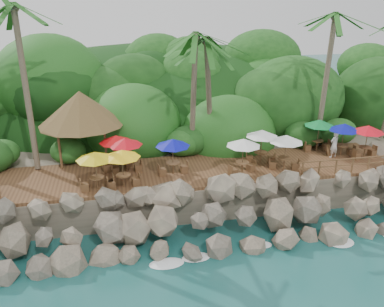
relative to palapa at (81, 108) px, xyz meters
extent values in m
plane|color=#19514F|center=(6.63, -9.23, -5.79)|extent=(140.00, 140.00, 0.00)
cube|color=gray|center=(6.63, 6.77, -4.74)|extent=(32.00, 25.20, 2.10)
ellipsoid|color=#143811|center=(6.63, 14.27, -5.79)|extent=(44.80, 28.00, 15.40)
cube|color=brown|center=(6.63, -3.23, -3.59)|extent=(26.00, 5.00, 0.20)
ellipsoid|color=white|center=(-2.37, -8.93, -5.76)|extent=(1.20, 0.80, 0.06)
ellipsoid|color=white|center=(0.63, -8.93, -5.76)|extent=(1.20, 0.80, 0.06)
ellipsoid|color=white|center=(3.63, -8.93, -5.76)|extent=(1.20, 0.80, 0.06)
ellipsoid|color=white|center=(6.63, -8.93, -5.76)|extent=(1.20, 0.80, 0.06)
ellipsoid|color=white|center=(9.63, -8.93, -5.76)|extent=(1.20, 0.80, 0.06)
ellipsoid|color=white|center=(12.63, -8.93, -5.76)|extent=(1.20, 0.80, 0.06)
ellipsoid|color=white|center=(15.63, -8.93, -5.76)|extent=(1.20, 0.80, 0.06)
cylinder|color=brown|center=(-2.99, -0.62, 1.40)|extent=(0.62, 1.67, 9.75)
ellipsoid|color=#23601E|center=(-2.99, -0.62, 6.30)|extent=(6.00, 6.00, 2.40)
cylinder|color=brown|center=(7.27, -0.55, 0.53)|extent=(0.72, 0.75, 8.05)
ellipsoid|color=#23601E|center=(7.27, -0.55, 4.55)|extent=(6.00, 6.00, 2.40)
cylinder|color=brown|center=(8.41, -0.14, 0.38)|extent=(1.07, 1.01, 7.74)
ellipsoid|color=#23601E|center=(8.41, -0.14, 4.25)|extent=(6.00, 6.00, 2.40)
cylinder|color=brown|center=(16.73, -0.38, 1.07)|extent=(1.18, 1.34, 9.11)
ellipsoid|color=#23601E|center=(16.73, -0.38, 5.63)|extent=(6.00, 6.00, 2.40)
cylinder|color=brown|center=(-1.40, -1.40, -2.29)|extent=(0.16, 0.16, 2.40)
cylinder|color=brown|center=(1.40, -1.40, -2.29)|extent=(0.16, 0.16, 2.40)
cylinder|color=brown|center=(-1.40, 1.40, -2.29)|extent=(0.16, 0.16, 2.40)
cylinder|color=brown|center=(1.40, 1.40, -2.29)|extent=(0.16, 0.16, 2.40)
cone|color=brown|center=(0.00, 0.00, 0.01)|extent=(5.52, 5.52, 2.20)
cylinder|color=brown|center=(15.94, -1.63, -3.12)|extent=(0.08, 0.08, 0.74)
cylinder|color=brown|center=(15.94, -1.63, -2.74)|extent=(0.84, 0.84, 0.05)
cylinder|color=brown|center=(15.94, -1.63, -2.40)|extent=(0.05, 0.05, 2.19)
cone|color=#0D7632|center=(15.94, -1.63, -1.45)|extent=(2.09, 2.09, 0.45)
cube|color=brown|center=(15.24, -1.59, -3.26)|extent=(0.44, 0.44, 0.46)
cube|color=brown|center=(16.63, -1.67, -3.26)|extent=(0.44, 0.44, 0.46)
cylinder|color=brown|center=(2.08, -2.28, -3.12)|extent=(0.08, 0.08, 0.74)
cylinder|color=brown|center=(2.08, -2.28, -2.74)|extent=(0.84, 0.84, 0.05)
cylinder|color=brown|center=(2.08, -2.28, -2.40)|extent=(0.05, 0.05, 2.19)
cone|color=red|center=(2.08, -2.28, -1.45)|extent=(2.09, 2.09, 0.45)
cube|color=brown|center=(1.41, -2.48, -3.26)|extent=(0.52, 0.52, 0.46)
cube|color=brown|center=(2.75, -2.08, -3.26)|extent=(0.52, 0.52, 0.46)
cylinder|color=brown|center=(12.33, -4.26, -3.12)|extent=(0.08, 0.08, 0.74)
cylinder|color=brown|center=(12.33, -4.26, -2.74)|extent=(0.84, 0.84, 0.05)
cylinder|color=brown|center=(12.33, -4.26, -2.40)|extent=(0.05, 0.05, 2.19)
cone|color=white|center=(12.33, -4.26, -1.45)|extent=(2.09, 2.09, 0.45)
cube|color=brown|center=(11.66, -4.05, -3.26)|extent=(0.53, 0.53, 0.46)
cube|color=brown|center=(12.99, -4.48, -3.26)|extent=(0.53, 0.53, 0.46)
cylinder|color=brown|center=(2.62, -2.87, -3.12)|extent=(0.08, 0.08, 0.74)
cylinder|color=brown|center=(2.62, -2.87, -2.74)|extent=(0.84, 0.84, 0.05)
cylinder|color=brown|center=(2.62, -2.87, -2.40)|extent=(0.05, 0.05, 2.19)
cone|color=red|center=(2.62, -2.87, -1.45)|extent=(2.09, 2.09, 0.45)
cube|color=brown|center=(1.92, -2.96, -3.26)|extent=(0.46, 0.46, 0.46)
cube|color=brown|center=(3.31, -2.79, -3.26)|extent=(0.46, 0.46, 0.46)
cylinder|color=brown|center=(18.43, -3.49, -3.12)|extent=(0.08, 0.08, 0.74)
cylinder|color=brown|center=(18.43, -3.49, -2.74)|extent=(0.84, 0.84, 0.05)
cylinder|color=brown|center=(18.43, -3.49, -2.40)|extent=(0.05, 0.05, 2.19)
cone|color=red|center=(18.43, -3.49, -1.45)|extent=(2.09, 2.09, 0.45)
cube|color=brown|center=(17.75, -3.64, -3.26)|extent=(0.50, 0.50, 0.46)
cube|color=brown|center=(19.12, -3.35, -3.26)|extent=(0.50, 0.50, 0.46)
cylinder|color=brown|center=(9.54, -4.38, -3.12)|extent=(0.08, 0.08, 0.74)
cylinder|color=brown|center=(9.54, -4.38, -2.74)|extent=(0.84, 0.84, 0.05)
cylinder|color=brown|center=(9.54, -4.38, -2.40)|extent=(0.05, 0.05, 2.19)
cone|color=white|center=(9.54, -4.38, -1.45)|extent=(2.09, 2.09, 0.45)
cube|color=brown|center=(8.89, -4.63, -3.26)|extent=(0.54, 0.54, 0.46)
cube|color=brown|center=(10.19, -4.13, -3.26)|extent=(0.54, 0.54, 0.46)
cylinder|color=brown|center=(11.23, -3.00, -3.12)|extent=(0.08, 0.08, 0.74)
cylinder|color=brown|center=(11.23, -3.00, -2.74)|extent=(0.84, 0.84, 0.05)
cylinder|color=brown|center=(11.23, -3.00, -2.40)|extent=(0.05, 0.05, 2.19)
cone|color=white|center=(11.23, -3.00, -1.45)|extent=(2.09, 2.09, 0.45)
cube|color=brown|center=(10.56, -2.80, -3.26)|extent=(0.52, 0.52, 0.46)
cube|color=brown|center=(11.90, -3.21, -3.26)|extent=(0.52, 0.52, 0.46)
cylinder|color=brown|center=(17.11, -2.82, -3.12)|extent=(0.08, 0.08, 0.74)
cylinder|color=brown|center=(17.11, -2.82, -2.74)|extent=(0.84, 0.84, 0.05)
cylinder|color=brown|center=(17.11, -2.82, -2.40)|extent=(0.05, 0.05, 2.19)
cone|color=#0B0F96|center=(17.11, -2.82, -1.45)|extent=(2.09, 2.09, 0.45)
cube|color=brown|center=(16.42, -2.72, -3.26)|extent=(0.47, 0.47, 0.46)
cube|color=brown|center=(17.80, -2.92, -3.26)|extent=(0.47, 0.47, 0.46)
cylinder|color=brown|center=(2.35, -4.83, -3.12)|extent=(0.08, 0.08, 0.74)
cylinder|color=brown|center=(2.35, -4.83, -2.74)|extent=(0.84, 0.84, 0.05)
cylinder|color=brown|center=(2.35, -4.83, -2.40)|extent=(0.05, 0.05, 2.19)
cone|color=yellow|center=(2.35, -4.83, -1.45)|extent=(2.09, 2.09, 0.45)
cube|color=brown|center=(1.66, -4.92, -3.26)|extent=(0.47, 0.47, 0.46)
cube|color=brown|center=(3.05, -4.74, -3.26)|extent=(0.47, 0.47, 0.46)
cylinder|color=brown|center=(0.89, -4.83, -3.12)|extent=(0.08, 0.08, 0.74)
cylinder|color=brown|center=(0.89, -4.83, -2.74)|extent=(0.84, 0.84, 0.05)
cylinder|color=brown|center=(0.89, -4.83, -2.40)|extent=(0.05, 0.05, 2.19)
cone|color=gold|center=(0.89, -4.83, -1.45)|extent=(2.09, 2.09, 0.45)
cube|color=brown|center=(0.19, -4.91, -3.26)|extent=(0.46, 0.46, 0.46)
cube|color=brown|center=(1.58, -4.75, -3.26)|extent=(0.46, 0.46, 0.46)
cylinder|color=brown|center=(5.38, -3.61, -3.12)|extent=(0.08, 0.08, 0.74)
cylinder|color=brown|center=(5.38, -3.61, -2.74)|extent=(0.84, 0.84, 0.05)
cylinder|color=brown|center=(5.38, -3.61, -2.40)|extent=(0.05, 0.05, 2.19)
cone|color=#0D10A9|center=(5.38, -3.61, -1.45)|extent=(2.09, 2.09, 0.45)
cube|color=brown|center=(4.69, -3.70, -3.26)|extent=(0.47, 0.47, 0.46)
cube|color=brown|center=(6.08, -3.52, -3.26)|extent=(0.47, 0.47, 0.46)
cylinder|color=brown|center=(12.92, -5.58, -2.99)|extent=(0.10, 0.10, 1.00)
cylinder|color=brown|center=(14.02, -5.58, -2.99)|extent=(0.10, 0.10, 1.00)
cylinder|color=brown|center=(15.12, -5.58, -2.99)|extent=(0.10, 0.10, 1.00)
cylinder|color=brown|center=(16.22, -5.58, -2.99)|extent=(0.10, 0.10, 1.00)
cylinder|color=brown|center=(17.32, -5.58, -2.99)|extent=(0.10, 0.10, 1.00)
cylinder|color=brown|center=(18.42, -5.58, -2.99)|extent=(0.10, 0.10, 1.00)
cube|color=brown|center=(16.22, -5.58, -2.54)|extent=(7.20, 0.06, 0.06)
cube|color=brown|center=(16.22, -5.58, -2.94)|extent=(7.20, 0.06, 0.06)
imported|color=silver|center=(16.40, -3.02, -2.59)|extent=(0.74, 0.58, 1.80)
camera|label=1|loc=(2.23, -25.41, 6.59)|focal=36.83mm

